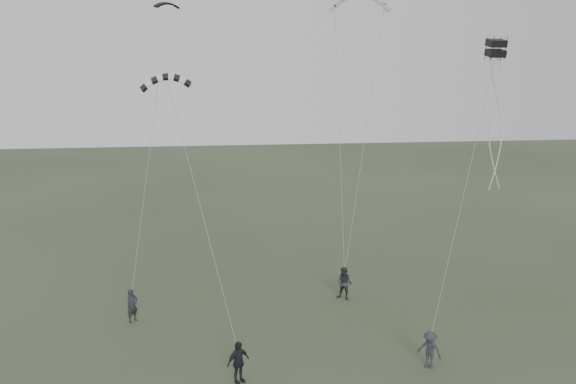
{
  "coord_description": "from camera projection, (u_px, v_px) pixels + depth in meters",
  "views": [
    {
      "loc": [
        -2.1,
        -23.4,
        13.62
      ],
      "look_at": [
        1.22,
        5.07,
        6.94
      ],
      "focal_mm": 35.0,
      "sensor_mm": 36.0,
      "label": 1
    }
  ],
  "objects": [
    {
      "name": "ground",
      "position": [
        275.0,
        363.0,
        25.97
      ],
      "size": [
        140.0,
        140.0,
        0.0
      ],
      "primitive_type": "plane",
      "color": "#334129",
      "rests_on": "ground"
    },
    {
      "name": "flyer_left",
      "position": [
        132.0,
        306.0,
        29.92
      ],
      "size": [
        0.78,
        0.78,
        1.83
      ],
      "primitive_type": "imported",
      "rotation": [
        0.0,
        0.0,
        0.8
      ],
      "color": "black",
      "rests_on": "ground"
    },
    {
      "name": "flyer_right",
      "position": [
        344.0,
        283.0,
        32.73
      ],
      "size": [
        1.21,
        1.15,
        1.96
      ],
      "primitive_type": "imported",
      "rotation": [
        0.0,
        0.0,
        -0.61
      ],
      "color": "#29292E",
      "rests_on": "ground"
    },
    {
      "name": "flyer_center",
      "position": [
        238.0,
        362.0,
        24.21
      ],
      "size": [
        1.19,
        1.01,
        1.92
      ],
      "primitive_type": "imported",
      "rotation": [
        0.0,
        0.0,
        0.59
      ],
      "color": "black",
      "rests_on": "ground"
    },
    {
      "name": "flyer_far",
      "position": [
        430.0,
        350.0,
        25.41
      ],
      "size": [
        1.28,
        1.26,
        1.77
      ],
      "primitive_type": "imported",
      "rotation": [
        0.0,
        0.0,
        -0.77
      ],
      "color": "#2A292F",
      "rests_on": "ground"
    },
    {
      "name": "kite_dark_small",
      "position": [
        167.0,
        3.0,
        32.59
      ],
      "size": [
        1.53,
        1.17,
        0.57
      ],
      "primitive_type": null,
      "rotation": [
        0.22,
        0.0,
        0.51
      ],
      "color": "black",
      "rests_on": "flyer_left"
    },
    {
      "name": "kite_striped",
      "position": [
        168.0,
        77.0,
        28.31
      ],
      "size": [
        2.81,
        1.2,
        1.26
      ],
      "primitive_type": null,
      "rotation": [
        0.31,
        0.0,
        0.08
      ],
      "color": "black",
      "rests_on": "flyer_center"
    },
    {
      "name": "kite_box",
      "position": [
        496.0,
        48.0,
        25.36
      ],
      "size": [
        0.75,
        0.86,
        0.86
      ],
      "primitive_type": null,
      "rotation": [
        0.16,
        0.0,
        -0.03
      ],
      "color": "black",
      "rests_on": "flyer_far"
    }
  ]
}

